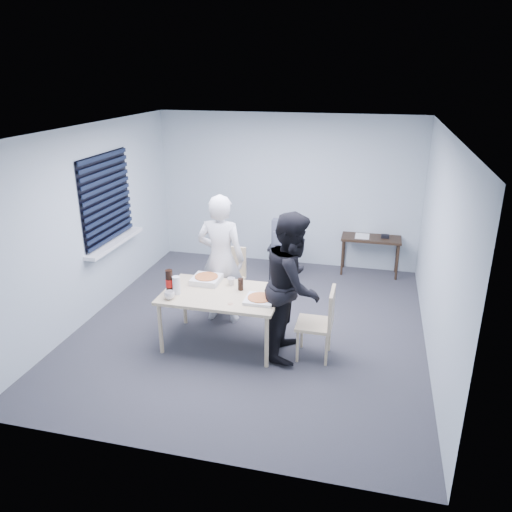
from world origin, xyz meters
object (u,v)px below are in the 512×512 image
(mug_b, at_px, (231,281))
(soda_bottle, at_px, (169,282))
(side_table, at_px, (371,242))
(mug_a, at_px, (170,295))
(backpack, at_px, (282,234))
(chair_far, at_px, (230,274))
(person_white, at_px, (221,259))
(stool, at_px, (282,252))
(chair_right, at_px, (322,319))
(dining_table, at_px, (222,297))
(person_black, at_px, (293,285))

(mug_b, distance_m, soda_bottle, 0.78)
(side_table, height_order, mug_a, mug_a)
(side_table, distance_m, soda_bottle, 3.76)
(backpack, bearing_deg, mug_a, -87.45)
(soda_bottle, bearing_deg, backpack, 68.84)
(chair_far, distance_m, person_white, 0.55)
(stool, relative_size, backpack, 1.25)
(chair_right, distance_m, mug_a, 1.82)
(person_white, bearing_deg, soda_bottle, 61.77)
(dining_table, xyz_separation_m, backpack, (0.31, 2.26, 0.13))
(mug_a, bearing_deg, side_table, 53.80)
(soda_bottle, bearing_deg, stool, 68.95)
(dining_table, relative_size, side_table, 1.48)
(chair_far, height_order, mug_b, chair_far)
(stool, bearing_deg, person_white, -107.40)
(person_white, height_order, person_black, same)
(side_table, bearing_deg, stool, -159.69)
(dining_table, xyz_separation_m, person_black, (0.88, 0.02, 0.25))
(chair_far, relative_size, person_white, 0.50)
(dining_table, xyz_separation_m, stool, (0.31, 2.27, -0.19))
(backpack, distance_m, soda_bottle, 2.57)
(chair_right, bearing_deg, chair_far, 143.35)
(backpack, xyz_separation_m, mug_a, (-0.86, -2.57, -0.02))
(soda_bottle, bearing_deg, chair_right, 3.19)
(person_white, height_order, mug_a, person_white)
(dining_table, height_order, stool, dining_table)
(mug_a, relative_size, soda_bottle, 0.41)
(dining_table, relative_size, person_white, 0.81)
(mug_a, height_order, soda_bottle, soda_bottle)
(chair_far, relative_size, stool, 1.61)
(chair_right, distance_m, backpack, 2.49)
(dining_table, xyz_separation_m, chair_far, (-0.20, 1.04, -0.13))
(mug_b, bearing_deg, person_black, -16.19)
(chair_far, distance_m, mug_a, 1.41)
(chair_far, height_order, mug_a, chair_far)
(mug_b, relative_size, soda_bottle, 0.34)
(chair_right, relative_size, soda_bottle, 3.00)
(chair_right, relative_size, person_white, 0.50)
(chair_right, height_order, backpack, backpack)
(stool, bearing_deg, chair_right, -68.04)
(person_black, relative_size, soda_bottle, 5.97)
(side_table, relative_size, soda_bottle, 3.27)
(soda_bottle, bearing_deg, dining_table, 12.67)
(person_white, relative_size, side_table, 1.83)
(side_table, height_order, soda_bottle, soda_bottle)
(mug_a, distance_m, soda_bottle, 0.21)
(backpack, bearing_deg, chair_far, -91.86)
(person_black, bearing_deg, chair_far, 46.62)
(person_black, distance_m, mug_a, 1.47)
(side_table, distance_m, backpack, 1.52)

